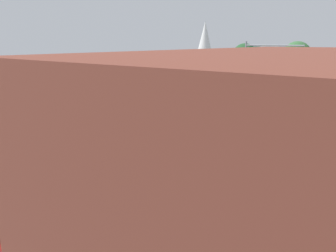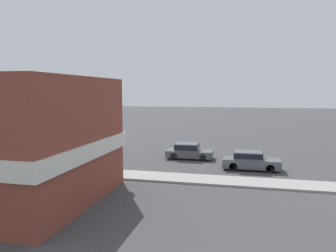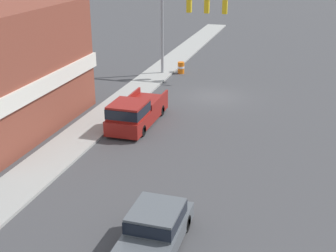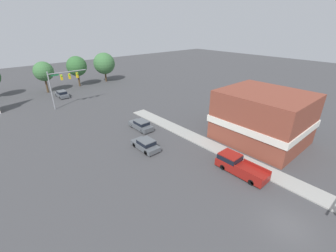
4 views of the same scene
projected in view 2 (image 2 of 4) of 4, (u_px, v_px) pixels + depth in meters
ground_plane at (13, 153)px, 33.10m from camera, size 200.00×200.00×0.00m
car_lead at (189, 151)px, 30.44m from camera, size 1.89×4.26×1.45m
car_oncoming at (250, 160)px, 26.17m from camera, size 1.76×4.49×1.47m
pickup_truck_parked at (56, 154)px, 28.22m from camera, size 2.00×5.74×1.82m
corner_brick_building at (2, 140)px, 18.79m from camera, size 9.98×11.26×7.05m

